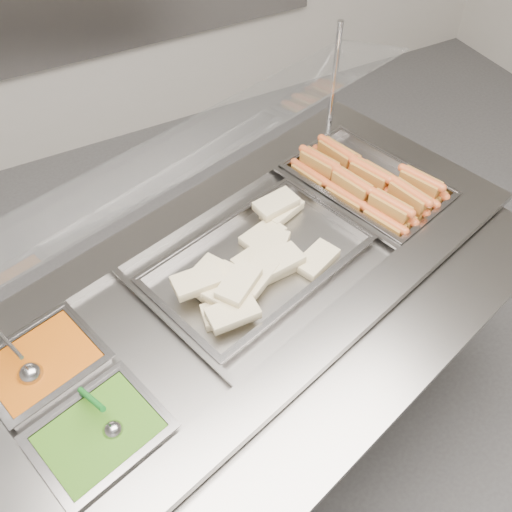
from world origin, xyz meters
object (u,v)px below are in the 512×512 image
steam_counter (246,346)px  ladle (30,373)px  sneeze_guard (191,146)px  pan_wraps (258,264)px  pan_hotdogs (366,189)px  serving_spoon (109,425)px

steam_counter → ladle: (-0.68, -0.07, 0.45)m
sneeze_guard → pan_wraps: 0.45m
steam_counter → pan_wraps: (0.06, 0.02, 0.42)m
sneeze_guard → pan_hotdogs: bearing=-3.0°
sneeze_guard → pan_hotdogs: sneeze_guard is taller
ladle → sneeze_guard: bearing=23.6°
ladle → serving_spoon: 0.29m
ladle → serving_spoon: serving_spoon is taller
steam_counter → pan_wraps: bearing=16.3°
sneeze_guard → serving_spoon: 0.79m
steam_counter → pan_hotdogs: 0.74m
sneeze_guard → pan_wraps: sneeze_guard is taller
steam_counter → pan_wraps: size_ratio=2.66×
pan_wraps → sneeze_guard: bearing=121.6°
pan_hotdogs → ladle: ladle is taller
pan_hotdogs → pan_wraps: bearing=-163.7°
pan_wraps → serving_spoon: size_ratio=4.33×
pan_hotdogs → pan_wraps: same height
steam_counter → sneeze_guard: size_ratio=1.22×
pan_hotdogs → ladle: bearing=-169.4°
pan_hotdogs → sneeze_guard: bearing=177.0°
pan_hotdogs → ladle: (-1.28, -0.24, 0.05)m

